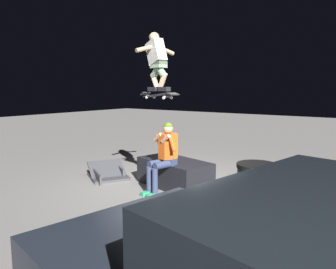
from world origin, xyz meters
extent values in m
plane|color=slate|center=(0.00, 0.00, 0.00)|extent=(40.00, 40.00, 0.00)
cube|color=black|center=(0.09, -0.07, 0.28)|extent=(1.74, 1.18, 0.56)
cube|color=#2D3856|center=(-0.02, 0.32, 0.62)|extent=(0.32, 0.20, 0.12)
cube|color=#D15119|center=(-0.02, 0.32, 0.93)|extent=(0.28, 0.38, 0.50)
sphere|color=tan|center=(-0.02, 0.32, 1.28)|extent=(0.20, 0.20, 0.20)
sphere|color=#465F19|center=(-0.02, 0.32, 1.30)|extent=(0.19, 0.19, 0.19)
cylinder|color=#D15119|center=(-0.20, 0.43, 1.00)|extent=(0.20, 0.12, 0.29)
cylinder|color=tan|center=(-0.10, 0.51, 1.10)|extent=(0.25, 0.13, 0.19)
cylinder|color=#D15119|center=(0.18, 0.33, 1.00)|extent=(0.20, 0.12, 0.29)
cylinder|color=tan|center=(0.13, 0.45, 1.10)|extent=(0.25, 0.13, 0.19)
cylinder|color=#2D3856|center=(-0.06, 0.54, 0.60)|extent=(0.23, 0.42, 0.14)
cylinder|color=#2D3856|center=(-0.01, 0.73, 0.30)|extent=(0.11, 0.11, 0.52)
cube|color=#2D9E66|center=(0.00, 0.78, 0.04)|extent=(0.16, 0.28, 0.08)
cylinder|color=#2D3856|center=(0.11, 0.50, 0.60)|extent=(0.23, 0.42, 0.14)
cylinder|color=#2D3856|center=(0.16, 0.69, 0.30)|extent=(0.11, 0.11, 0.52)
cube|color=#2D9E66|center=(0.17, 0.74, 0.04)|extent=(0.16, 0.28, 0.08)
cube|color=black|center=(0.14, 0.40, 1.93)|extent=(0.82, 0.42, 0.10)
cube|color=black|center=(0.57, 0.27, 1.95)|extent=(0.17, 0.23, 0.07)
cube|color=black|center=(-0.29, 0.53, 1.95)|extent=(0.17, 0.23, 0.04)
cube|color=#99999E|center=(0.41, 0.32, 1.90)|extent=(0.11, 0.17, 0.04)
cylinder|color=white|center=(0.44, 0.41, 1.88)|extent=(0.06, 0.04, 0.05)
cylinder|color=white|center=(0.38, 0.23, 1.88)|extent=(0.06, 0.04, 0.05)
cube|color=#99999E|center=(-0.13, 0.48, 1.90)|extent=(0.11, 0.17, 0.04)
cylinder|color=white|center=(-0.10, 0.57, 1.88)|extent=(0.06, 0.04, 0.05)
cylinder|color=white|center=(-0.15, 0.39, 1.88)|extent=(0.06, 0.04, 0.05)
cube|color=black|center=(0.31, 0.35, 2.04)|extent=(0.28, 0.17, 0.08)
cube|color=black|center=(-0.03, 0.45, 2.04)|extent=(0.28, 0.17, 0.08)
cylinder|color=tan|center=(0.26, 0.36, 2.20)|extent=(0.26, 0.16, 0.31)
cylinder|color=#566854|center=(0.19, 0.38, 2.40)|extent=(0.36, 0.22, 0.33)
cylinder|color=tan|center=(0.02, 0.44, 2.20)|extent=(0.26, 0.16, 0.31)
cylinder|color=#566854|center=(0.09, 0.42, 2.40)|extent=(0.36, 0.22, 0.33)
cube|color=#566854|center=(0.14, 0.40, 2.50)|extent=(0.34, 0.28, 0.12)
cube|color=silver|center=(0.22, 0.38, 2.74)|extent=(0.50, 0.34, 0.52)
sphere|color=tan|center=(0.28, 0.36, 3.02)|extent=(0.20, 0.20, 0.20)
cylinder|color=tan|center=(0.30, 0.58, 2.80)|extent=(0.20, 0.45, 0.19)
cylinder|color=tan|center=(0.18, 0.16, 2.80)|extent=(0.20, 0.45, 0.19)
cube|color=#38383D|center=(1.70, 0.30, 0.03)|extent=(1.19, 1.16, 0.06)
cube|color=#38383D|center=(1.70, 0.30, 0.12)|extent=(1.17, 1.14, 0.44)
cube|color=#38383D|center=(1.70, 0.64, 0.11)|extent=(0.72, 0.45, 0.21)
cube|color=#38383D|center=(1.70, -0.05, 0.11)|extent=(0.72, 0.45, 0.21)
cylinder|color=#19512D|center=(-2.06, 0.96, 0.46)|extent=(0.56, 0.56, 0.91)
cylinder|color=black|center=(-2.06, 0.96, 0.94)|extent=(0.59, 0.59, 0.06)
camera|label=1|loc=(-3.65, 5.38, 2.04)|focal=34.41mm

